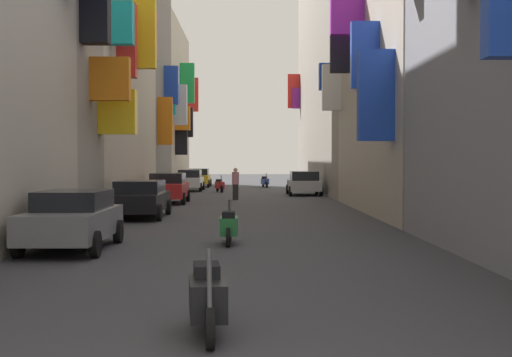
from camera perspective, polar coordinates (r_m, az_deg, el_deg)
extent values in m
plane|color=#38383D|center=(33.72, -1.20, -2.12)|extent=(140.00, 140.00, 0.00)
cube|color=black|center=(23.26, -13.03, 13.30)|extent=(0.89, 0.64, 2.14)
cube|color=orange|center=(24.09, -11.86, 7.97)|extent=(1.32, 0.46, 1.45)
cube|color=yellow|center=(25.36, -11.26, 5.36)|extent=(1.31, 0.58, 1.58)
cube|color=#BCB29E|center=(34.44, -14.90, 10.94)|extent=(6.00, 14.63, 15.62)
cube|color=red|center=(33.83, -8.99, 11.46)|extent=(1.03, 0.47, 2.35)
cube|color=yellow|center=(30.52, -9.54, 11.83)|extent=(1.40, 0.49, 3.18)
cube|color=red|center=(29.24, -10.53, 11.03)|extent=(0.77, 0.62, 2.98)
cube|color=#19B2BF|center=(27.93, -10.93, 12.38)|extent=(0.88, 0.58, 1.65)
cube|color=slate|center=(45.88, -11.34, 11.21)|extent=(6.00, 8.38, 19.76)
cube|color=blue|center=(45.13, -6.94, 7.59)|extent=(0.89, 0.57, 2.45)
cube|color=orange|center=(41.56, -7.45, 4.70)|extent=(0.87, 0.42, 2.81)
cube|color=#19B2BF|center=(45.03, -7.06, 7.10)|extent=(0.72, 0.37, 2.99)
cube|color=white|center=(46.82, -6.46, 6.01)|extent=(1.28, 0.57, 2.67)
cube|color=#BCB29E|center=(56.92, -9.16, 5.83)|extent=(6.00, 14.99, 12.85)
cube|color=black|center=(51.60, -6.13, 2.94)|extent=(0.88, 0.49, 1.80)
cube|color=green|center=(55.57, -5.66, 7.78)|extent=(1.14, 0.52, 3.13)
cube|color=red|center=(61.22, -5.24, 6.85)|extent=(1.05, 0.53, 2.92)
cube|color=black|center=(53.99, -5.77, 4.60)|extent=(1.13, 0.47, 2.27)
cube|color=orange|center=(51.31, -6.05, 4.93)|extent=(1.11, 0.59, 1.74)
cube|color=black|center=(30.19, 7.26, 10.58)|extent=(1.20, 0.42, 2.12)
cube|color=blue|center=(22.92, 9.79, 6.71)|extent=(1.16, 0.50, 2.93)
cube|color=purple|center=(29.12, 7.48, 13.20)|extent=(1.36, 0.46, 1.67)
cube|color=white|center=(35.40, 6.22, 7.42)|extent=(0.95, 0.47, 2.29)
cube|color=blue|center=(25.62, 8.91, 9.94)|extent=(1.01, 0.36, 2.39)
cube|color=gray|center=(50.91, 8.11, 10.00)|extent=(6.00, 27.79, 19.30)
cube|color=purple|center=(62.21, 3.30, 6.58)|extent=(0.70, 0.62, 1.80)
cube|color=red|center=(62.32, 3.12, 7.16)|extent=(1.09, 0.35, 3.01)
cube|color=blue|center=(38.25, 5.81, 8.30)|extent=(0.82, 0.55, 1.44)
cube|color=gold|center=(55.44, -4.69, -0.04)|extent=(1.66, 4.25, 0.64)
cube|color=black|center=(55.64, -4.68, 0.55)|extent=(1.46, 2.38, 0.51)
cylinder|color=black|center=(54.00, -3.91, -0.42)|extent=(0.18, 0.60, 0.60)
cylinder|color=black|center=(54.12, -5.67, -0.42)|extent=(0.18, 0.60, 0.60)
cylinder|color=black|center=(56.80, -3.76, -0.33)|extent=(0.18, 0.60, 0.60)
cylinder|color=black|center=(56.91, -5.43, -0.33)|extent=(0.18, 0.60, 0.60)
cube|color=#B21E1E|center=(34.73, -7.25, -0.95)|extent=(1.79, 4.06, 0.70)
cube|color=black|center=(34.91, -7.22, 0.04)|extent=(1.58, 2.28, 0.49)
cylinder|color=black|center=(33.33, -5.98, -1.66)|extent=(0.18, 0.60, 0.60)
cylinder|color=black|center=(33.54, -9.03, -1.65)|extent=(0.18, 0.60, 0.60)
cylinder|color=black|center=(35.99, -5.59, -1.42)|extent=(0.18, 0.60, 0.60)
cylinder|color=black|center=(36.19, -8.42, -1.41)|extent=(0.18, 0.60, 0.60)
cube|color=black|center=(26.20, -9.54, -1.86)|extent=(1.83, 4.47, 0.62)
cube|color=black|center=(26.40, -9.47, -0.66)|extent=(1.61, 2.51, 0.46)
cylinder|color=black|center=(24.64, -7.95, -2.79)|extent=(0.18, 0.60, 0.60)
cylinder|color=black|center=(24.93, -12.13, -2.76)|extent=(0.18, 0.60, 0.60)
cylinder|color=black|center=(27.56, -7.19, -2.33)|extent=(0.18, 0.60, 0.60)
cylinder|color=black|center=(27.83, -10.93, -2.31)|extent=(0.18, 0.60, 0.60)
cube|color=#B7B7BC|center=(42.44, 3.94, -0.56)|extent=(1.82, 3.95, 0.60)
cube|color=black|center=(42.22, 3.97, 0.22)|extent=(1.61, 2.21, 0.56)
cylinder|color=black|center=(43.69, 2.61, -0.89)|extent=(0.18, 0.60, 0.60)
cylinder|color=black|center=(43.83, 4.99, -0.88)|extent=(0.18, 0.60, 0.60)
cylinder|color=black|center=(41.08, 2.82, -1.04)|extent=(0.18, 0.60, 0.60)
cylinder|color=black|center=(41.24, 5.35, -1.04)|extent=(0.18, 0.60, 0.60)
cube|color=slate|center=(17.24, -14.84, -3.59)|extent=(1.70, 4.14, 0.66)
cube|color=black|center=(17.40, -14.68, -1.70)|extent=(1.50, 2.32, 0.46)
cylinder|color=black|center=(15.76, -13.03, -5.27)|extent=(0.18, 0.60, 0.60)
cylinder|color=black|center=(16.21, -18.93, -5.13)|extent=(0.18, 0.60, 0.60)
cylinder|color=black|center=(18.42, -11.22, -4.28)|extent=(0.18, 0.60, 0.60)
cylinder|color=black|center=(18.81, -16.33, -4.19)|extent=(0.18, 0.60, 0.60)
cube|color=white|center=(48.32, -5.44, -0.28)|extent=(1.67, 4.15, 0.63)
cube|color=black|center=(48.51, -5.42, 0.41)|extent=(1.47, 2.32, 0.53)
cylinder|color=black|center=(46.90, -4.56, -0.72)|extent=(0.18, 0.60, 0.60)
cylinder|color=black|center=(47.04, -6.59, -0.72)|extent=(0.18, 0.60, 0.60)
cylinder|color=black|center=(49.63, -4.35, -0.60)|extent=(0.18, 0.60, 0.60)
cylinder|color=black|center=(49.77, -6.27, -0.60)|extent=(0.18, 0.60, 0.60)
cube|color=#287F3D|center=(17.87, -2.24, -3.90)|extent=(0.44, 1.04, 0.45)
cube|color=black|center=(17.65, -2.26, -2.97)|extent=(0.32, 0.56, 0.16)
cylinder|color=#4C4C51|center=(18.36, -2.19, -2.73)|extent=(0.06, 0.27, 0.68)
cylinder|color=black|center=(18.54, -2.18, -4.40)|extent=(0.10, 0.48, 0.48)
cylinder|color=black|center=(17.24, -2.30, -4.85)|extent=(0.10, 0.48, 0.48)
cube|color=#2D4CAD|center=(54.09, 0.74, -0.24)|extent=(0.62, 1.14, 0.45)
cube|color=black|center=(54.28, 0.70, 0.09)|extent=(0.41, 0.61, 0.16)
cylinder|color=#4C4C51|center=(53.54, 0.85, 0.09)|extent=(0.11, 0.28, 0.68)
cylinder|color=black|center=(53.43, 0.88, -0.51)|extent=(0.18, 0.49, 0.48)
cylinder|color=black|center=(54.76, 0.60, -0.45)|extent=(0.18, 0.49, 0.48)
cube|color=black|center=(8.73, -4.01, -9.67)|extent=(0.55, 1.14, 0.45)
cube|color=black|center=(8.88, -4.07, -7.48)|extent=(0.37, 0.59, 0.16)
cylinder|color=#4C4C51|center=(8.13, -3.84, -8.17)|extent=(0.09, 0.28, 0.68)
cylinder|color=black|center=(8.11, -3.79, -12.17)|extent=(0.15, 0.49, 0.48)
cylinder|color=black|center=(9.44, -4.18, -10.20)|extent=(0.15, 0.49, 0.48)
cube|color=red|center=(46.29, -3.00, -0.55)|extent=(0.70, 1.14, 0.45)
cube|color=black|center=(46.47, -3.05, -0.16)|extent=(0.45, 0.62, 0.16)
cylinder|color=#4C4C51|center=(45.76, -2.85, -0.16)|extent=(0.13, 0.28, 0.68)
cylinder|color=black|center=(45.65, -2.81, -0.86)|extent=(0.22, 0.49, 0.48)
cylinder|color=black|center=(46.94, -3.18, -0.79)|extent=(0.22, 0.49, 0.48)
cylinder|color=#2B2B2B|center=(37.31, -1.69, -1.12)|extent=(0.34, 0.34, 0.84)
cylinder|color=pink|center=(37.28, -1.69, 0.03)|extent=(0.40, 0.40, 0.66)
sphere|color=tan|center=(37.27, -1.69, 0.71)|extent=(0.23, 0.23, 0.23)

